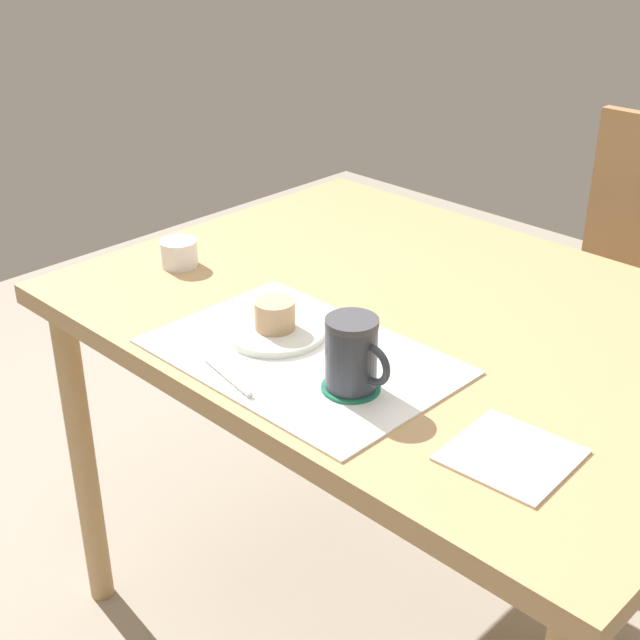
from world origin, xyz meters
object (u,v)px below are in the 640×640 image
object	(u,v)px
wooden_chair	(632,308)
coffee_mug	(353,354)
pastry_plate	(275,331)
sugar_bowl	(179,253)
dining_table	(414,350)
pastry	(275,315)

from	to	relation	value
wooden_chair	coffee_mug	size ratio (longest dim) A/B	8.43
pastry_plate	sugar_bowl	bearing A→B (deg)	168.59
sugar_bowl	wooden_chair	bearing A→B (deg)	61.39
pastry_plate	coffee_mug	xyz separation A→B (m)	(0.20, -0.04, 0.05)
dining_table	wooden_chair	size ratio (longest dim) A/B	1.27
coffee_mug	sugar_bowl	world-z (taller)	coffee_mug
wooden_chair	pastry	world-z (taller)	wooden_chair
pastry_plate	pastry	bearing A→B (deg)	0.00
dining_table	pastry_plate	bearing A→B (deg)	-112.97
dining_table	pastry_plate	xyz separation A→B (m)	(-0.10, -0.24, 0.09)
pastry	wooden_chair	bearing A→B (deg)	80.88
wooden_chair	sugar_bowl	bearing A→B (deg)	60.17
wooden_chair	pastry_plate	size ratio (longest dim) A/B	5.63
pastry	pastry_plate	bearing A→B (deg)	0.00
sugar_bowl	pastry	bearing A→B (deg)	-11.41
pastry	sugar_bowl	size ratio (longest dim) A/B	0.93
pastry	coffee_mug	world-z (taller)	coffee_mug
pastry_plate	sugar_bowl	size ratio (longest dim) A/B	2.33
coffee_mug	pastry	bearing A→B (deg)	169.43
wooden_chair	coffee_mug	xyz separation A→B (m)	(0.05, -1.01, 0.30)
dining_table	coffee_mug	size ratio (longest dim) A/B	10.69
wooden_chair	dining_table	bearing A→B (deg)	84.38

